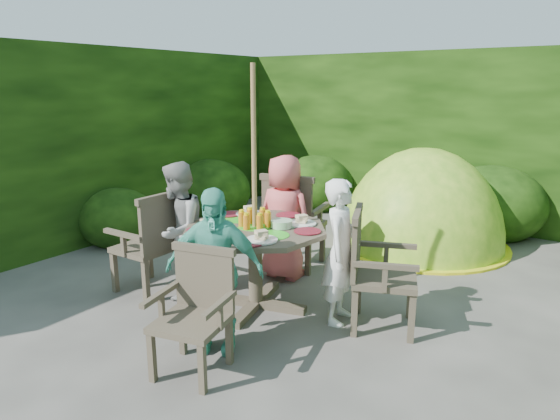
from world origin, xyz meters
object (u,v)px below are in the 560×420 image
Objects in this scene: patio_table at (256,240)px; parasol_pole at (254,192)px; garden_chair_back at (293,220)px; dome_tent at (419,245)px; child_left at (178,230)px; child_front at (214,270)px; garden_chair_front at (196,309)px; child_back at (284,217)px; garden_chair_right at (375,268)px; garden_chair_left at (152,241)px; child_right at (341,252)px.

patio_table is 0.45m from parasol_pole.
garden_chair_back is 0.42× the size of dome_tent.
child_left is 0.52× the size of dome_tent.
child_left is at bearing 121.12° from child_front.
garden_chair_front is 1.38m from child_left.
patio_table is 1.55× the size of garden_chair_back.
patio_table is 0.80m from child_back.
patio_table is at bearing 90.84° from garden_chair_front.
child_back is 0.53× the size of dome_tent.
garden_chair_back is (-1.34, 0.79, 0.04)m from garden_chair_right.
garden_chair_right reaches higher than garden_chair_front.
parasol_pole is 0.87× the size of dome_tent.
garden_chair_back is at bearing -106.72° from dome_tent.
parasol_pole is 1.28m from garden_chair_front.
parasol_pole reaches higher than child_front.
garden_chair_left is (-1.06, -0.30, -0.13)m from patio_table.
child_left reaches higher than garden_chair_back.
garden_chair_right is at bearing 13.89° from patio_table.
patio_table is 1.11m from garden_chair_left.
dome_tent is at bearing -129.94° from garden_chair_back.
child_left is at bearing -103.74° from dome_tent.
child_right is (1.83, 0.50, 0.11)m from garden_chair_left.
child_left is (-1.05, 0.87, 0.20)m from garden_chair_front.
child_back is at bearing -101.19° from dome_tent.
child_right is 1.60m from child_left.
child_front reaches higher than garden_chair_right.
garden_chair_front is 0.34× the size of dome_tent.
child_back is at bearing 47.08° from child_right.
garden_chair_back is (-0.28, 1.05, -0.54)m from parasol_pole.
parasol_pole reaches higher than garden_chair_left.
child_left is 1.13m from child_back.
garden_chair_right is at bearing 77.38° from child_left.
garden_chair_front is at bearing 23.69° from child_left.
child_left reaches higher than dome_tent.
child_back reaches higher than garden_chair_right.
patio_table is 0.80m from child_right.
garden_chair_right is 0.39× the size of dome_tent.
parasol_pole is at bearing 92.08° from child_right.
dome_tent is at bearing 77.06° from patio_table.
dome_tent reaches higher than garden_chair_back.
patio_table is 1.10m from garden_chair_right.
garden_chair_left is at bearing 92.70° from child_right.
child_front reaches higher than patio_table.
patio_table is at bearing 93.87° from garden_chair_back.
garden_chair_back is at bearing 105.04° from patio_table.
dome_tent is at bearing -114.91° from child_back.
child_back is (-1.26, 0.51, 0.14)m from garden_chair_right.
dome_tent is (0.62, 2.69, -0.65)m from patio_table.
garden_chair_front is at bearing 93.52° from garden_chair_back.
garden_chair_right is at bearing 21.93° from child_front.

